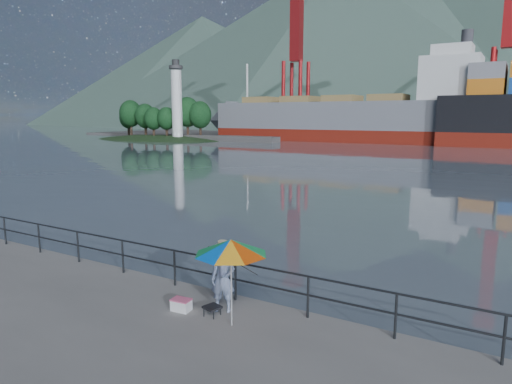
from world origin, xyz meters
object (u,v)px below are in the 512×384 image
fisherman (223,279)px  bulk_carrier (360,118)px  beach_umbrella (231,247)px  cooler_bag (181,305)px

fisherman → bulk_carrier: bearing=81.5°
beach_umbrella → fisherman: bearing=137.8°
beach_umbrella → cooler_bag: (-1.48, 0.04, -1.69)m
cooler_bag → beach_umbrella: bearing=-7.4°
fisherman → bulk_carrier: bulk_carrier is taller
cooler_bag → bulk_carrier: size_ratio=0.01×
fisherman → bulk_carrier: 76.54m
beach_umbrella → cooler_bag: beach_umbrella is taller
cooler_bag → fisherman: bearing=24.4°
fisherman → cooler_bag: (-0.88, -0.51, -0.67)m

